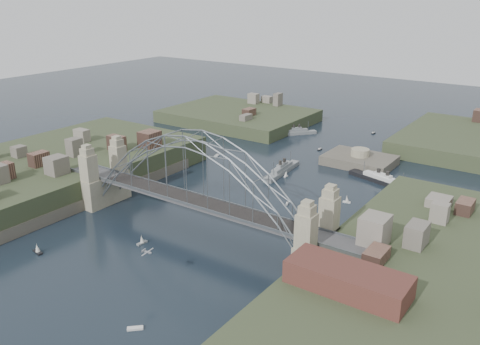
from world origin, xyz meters
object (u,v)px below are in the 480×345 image
at_px(fort_island, 359,165).
at_px(naval_cruiser_near, 282,170).
at_px(bridge, 195,185).
at_px(ocean_liner, 382,181).
at_px(wharf_shed, 348,279).
at_px(naval_cruiser_far, 296,132).

height_order(fort_island, naval_cruiser_near, naval_cruiser_near).
height_order(bridge, ocean_liner, bridge).
bearing_deg(ocean_liner, naval_cruiser_near, -161.88).
bearing_deg(naval_cruiser_near, wharf_shed, -51.80).
relative_size(wharf_shed, ocean_liner, 0.87).
bearing_deg(naval_cruiser_far, ocean_liner, -34.80).
bearing_deg(naval_cruiser_near, naval_cruiser_far, 113.50).
relative_size(bridge, naval_cruiser_near, 4.06).
bearing_deg(bridge, fort_island, 80.27).
bearing_deg(naval_cruiser_near, ocean_liner, 18.12).
bearing_deg(wharf_shed, ocean_liner, 105.28).
height_order(fort_island, wharf_shed, wharf_shed).
xyz_separation_m(wharf_shed, naval_cruiser_near, (-48.71, 61.90, -9.04)).
relative_size(fort_island, wharf_shed, 1.10).
bearing_deg(wharf_shed, bridge, 162.35).
bearing_deg(ocean_liner, fort_island, 134.84).
bearing_deg(bridge, wharf_shed, -17.65).
relative_size(wharf_shed, naval_cruiser_far, 1.42).
relative_size(bridge, ocean_liner, 3.65).
bearing_deg(naval_cruiser_far, bridge, -75.58).
bearing_deg(bridge, ocean_liner, 66.93).
height_order(fort_island, ocean_liner, fort_island).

